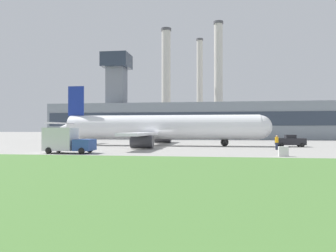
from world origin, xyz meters
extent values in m
plane|color=#999691|center=(0.00, 0.00, 0.00)|extent=(400.00, 400.00, 0.00)
cube|color=#4C7A38|center=(0.00, -36.50, 0.03)|extent=(240.00, 37.00, 0.06)
cube|color=gray|center=(0.00, 37.74, 4.59)|extent=(71.90, 13.19, 9.18)
cube|color=#2D3847|center=(0.00, 31.09, 5.05)|extent=(70.46, 0.16, 3.30)
cube|color=slate|center=(-19.25, 37.74, 9.64)|extent=(4.79, 4.79, 19.28)
cube|color=#283342|center=(-19.25, 37.74, 21.19)|extent=(7.18, 7.18, 3.83)
cylinder|color=beige|center=(-9.53, 63.27, 18.27)|extent=(3.09, 3.09, 36.55)
cylinder|color=#4C4C51|center=(-9.53, 63.27, 37.01)|extent=(3.55, 3.55, 0.93)
cylinder|color=beige|center=(2.03, 64.24, 16.53)|extent=(2.05, 2.05, 33.05)
cylinder|color=#4C4C51|center=(2.03, 64.24, 33.36)|extent=(2.36, 2.36, 0.62)
cylinder|color=beige|center=(8.36, 59.95, 18.53)|extent=(2.78, 2.78, 37.07)
cylinder|color=#4C4C51|center=(8.36, 59.95, 37.49)|extent=(3.20, 3.20, 0.83)
cylinder|color=white|center=(-0.71, 2.01, 2.91)|extent=(29.90, 3.76, 3.76)
sphere|color=white|center=(14.24, 2.01, 2.91)|extent=(3.57, 3.57, 3.57)
cone|color=white|center=(-15.66, 2.01, 2.91)|extent=(4.13, 3.57, 3.57)
cube|color=navy|center=(-14.87, 2.01, 7.19)|extent=(2.63, 0.24, 4.79)
cube|color=white|center=(-14.97, -2.29, 3.47)|extent=(1.15, 8.60, 0.20)
cube|color=white|center=(-14.97, 6.31, 3.47)|extent=(1.15, 8.60, 0.20)
cube|color=white|center=(-2.21, -5.91, 1.97)|extent=(2.57, 14.34, 0.36)
cube|color=white|center=(-2.21, 9.93, 1.97)|extent=(2.57, 14.34, 0.36)
cylinder|color=#333338|center=(-1.91, -6.32, 0.95)|extent=(2.96, 1.74, 1.74)
cylinder|color=#333338|center=(-1.91, 10.34, 0.95)|extent=(2.96, 1.74, 1.74)
cylinder|color=#59595B|center=(9.01, 2.01, 1.28)|extent=(0.20, 0.20, 1.37)
sphere|color=black|center=(9.01, 2.01, 0.60)|extent=(1.20, 1.20, 1.20)
cylinder|color=#59595B|center=(-3.70, -0.47, 1.28)|extent=(0.20, 0.20, 1.37)
sphere|color=black|center=(-3.70, -0.47, 0.60)|extent=(1.20, 1.20, 1.20)
cylinder|color=#59595B|center=(-3.70, 4.49, 1.28)|extent=(0.20, 0.20, 1.37)
sphere|color=black|center=(-3.70, 4.49, 0.60)|extent=(1.20, 1.20, 1.20)
cube|color=#232328|center=(18.54, 1.83, 0.78)|extent=(4.10, 2.14, 0.98)
cube|color=black|center=(18.54, 1.83, 1.52)|extent=(1.45, 1.47, 0.50)
sphere|color=black|center=(19.98, 0.87, 0.32)|extent=(0.63, 0.63, 0.63)
sphere|color=black|center=(19.95, 2.83, 0.32)|extent=(0.63, 0.63, 0.63)
sphere|color=black|center=(17.14, 0.82, 0.32)|extent=(0.63, 0.63, 0.63)
sphere|color=black|center=(17.10, 2.78, 0.32)|extent=(0.63, 0.63, 0.63)
cube|color=#2D4C93|center=(-6.24, -14.96, 0.92)|extent=(1.85, 2.38, 1.21)
cube|color=silver|center=(-8.98, -14.98, 1.54)|extent=(3.15, 2.39, 2.46)
sphere|color=black|center=(-6.10, -16.08, 0.35)|extent=(0.70, 0.70, 0.70)
sphere|color=black|center=(-6.12, -13.83, 0.35)|extent=(0.70, 0.70, 0.70)
sphere|color=black|center=(-9.76, -16.11, 0.35)|extent=(0.70, 0.70, 0.70)
sphere|color=black|center=(-9.77, -13.86, 0.35)|extent=(0.70, 0.70, 0.70)
cylinder|color=#23283D|center=(15.30, -5.67, 0.45)|extent=(0.44, 0.44, 0.90)
cylinder|color=#F2A514|center=(15.30, -5.67, 1.26)|extent=(0.55, 0.55, 0.71)
sphere|color=tan|center=(15.30, -5.67, 1.74)|extent=(0.24, 0.24, 0.24)
cube|color=silver|center=(14.15, -15.79, 0.47)|extent=(0.89, 0.52, 0.94)
camera|label=1|loc=(7.84, -48.44, 2.66)|focal=35.00mm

